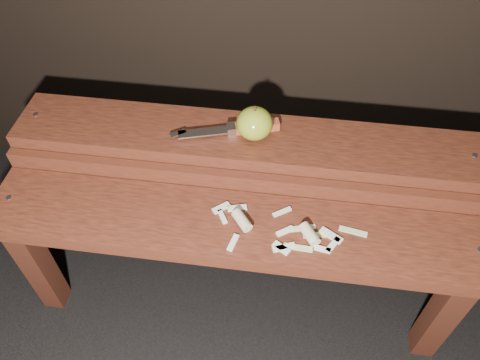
# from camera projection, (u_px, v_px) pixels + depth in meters

# --- Properties ---
(ground) EXTENTS (60.00, 60.00, 0.00)m
(ground) POSITION_uv_depth(u_px,v_px,m) (237.00, 290.00, 1.45)
(ground) COLOR black
(bench_front_tier) EXTENTS (1.20, 0.20, 0.42)m
(bench_front_tier) POSITION_uv_depth(u_px,v_px,m) (233.00, 243.00, 1.14)
(bench_front_tier) COLOR #39180E
(bench_front_tier) RESTS_ON ground
(bench_rear_tier) EXTENTS (1.20, 0.21, 0.50)m
(bench_rear_tier) POSITION_uv_depth(u_px,v_px,m) (245.00, 159.00, 1.25)
(bench_rear_tier) COLOR #39180E
(bench_rear_tier) RESTS_ON ground
(apple) EXTENTS (0.09, 0.09, 0.09)m
(apple) POSITION_uv_depth(u_px,v_px,m) (255.00, 123.00, 1.15)
(apple) COLOR olive
(apple) RESTS_ON bench_rear_tier
(knife) EXTENTS (0.27, 0.10, 0.02)m
(knife) POSITION_uv_depth(u_px,v_px,m) (243.00, 128.00, 1.18)
(knife) COLOR #963D20
(knife) RESTS_ON bench_rear_tier
(apple_scraps) EXTENTS (0.37, 0.14, 0.03)m
(apple_scraps) POSITION_uv_depth(u_px,v_px,m) (280.00, 229.00, 1.08)
(apple_scraps) COLOR beige
(apple_scraps) RESTS_ON bench_front_tier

